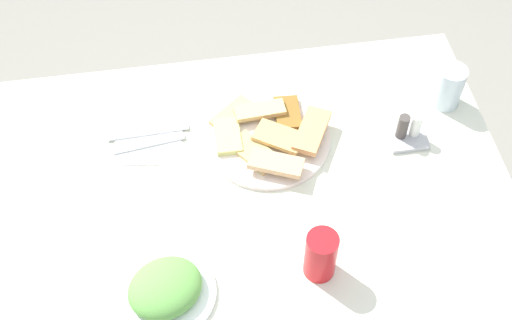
# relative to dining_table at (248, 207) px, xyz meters

# --- Properties ---
(dining_table) EXTENTS (1.20, 0.84, 0.74)m
(dining_table) POSITION_rel_dining_table_xyz_m (0.00, 0.00, 0.00)
(dining_table) COLOR silver
(dining_table) RESTS_ON ground_plane
(pide_platter) EXTENTS (0.31, 0.30, 0.04)m
(pide_platter) POSITION_rel_dining_table_xyz_m (-0.07, -0.13, 0.09)
(pide_platter) COLOR white
(pide_platter) RESTS_ON dining_table
(salad_plate_greens) EXTENTS (0.20, 0.20, 0.06)m
(salad_plate_greens) POSITION_rel_dining_table_xyz_m (0.20, 0.24, 0.10)
(salad_plate_greens) COLOR white
(salad_plate_greens) RESTS_ON dining_table
(soda_can) EXTENTS (0.07, 0.07, 0.12)m
(soda_can) POSITION_rel_dining_table_xyz_m (-0.11, 0.23, 0.14)
(soda_can) COLOR red
(soda_can) RESTS_ON dining_table
(drinking_glass) EXTENTS (0.07, 0.07, 0.11)m
(drinking_glass) POSITION_rel_dining_table_xyz_m (-0.52, -0.18, 0.14)
(drinking_glass) COLOR silver
(drinking_glass) RESTS_ON dining_table
(paper_napkin) EXTENTS (0.18, 0.18, 0.00)m
(paper_napkin) POSITION_rel_dining_table_xyz_m (0.21, -0.18, 0.08)
(paper_napkin) COLOR white
(paper_napkin) RESTS_ON dining_table
(fork) EXTENTS (0.20, 0.03, 0.00)m
(fork) POSITION_rel_dining_table_xyz_m (0.21, -0.19, 0.09)
(fork) COLOR silver
(fork) RESTS_ON paper_napkin
(spoon) EXTENTS (0.17, 0.04, 0.00)m
(spoon) POSITION_rel_dining_table_xyz_m (0.21, -0.16, 0.09)
(spoon) COLOR silver
(spoon) RESTS_ON paper_napkin
(condiment_caddy) EXTENTS (0.09, 0.09, 0.08)m
(condiment_caddy) POSITION_rel_dining_table_xyz_m (-0.39, -0.09, 0.10)
(condiment_caddy) COLOR #B2B2B7
(condiment_caddy) RESTS_ON dining_table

